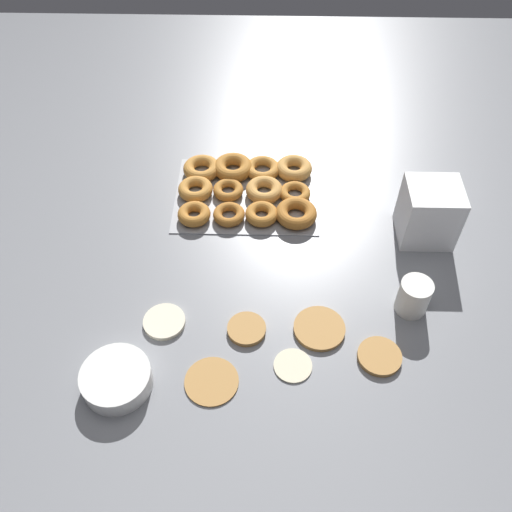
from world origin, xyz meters
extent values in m
plane|color=gray|center=(0.00, 0.00, 0.00)|extent=(3.00, 3.00, 0.00)
cylinder|color=beige|center=(-0.05, 0.15, 0.00)|extent=(0.09, 0.09, 0.01)
cylinder|color=#B27F42|center=(0.12, 0.19, 0.00)|extent=(0.12, 0.12, 0.01)
cylinder|color=#B27F42|center=(-0.25, 0.12, 0.01)|extent=(0.10, 0.10, 0.01)
cylinder|color=#B27F42|center=(-0.12, 0.05, 0.01)|extent=(0.12, 0.12, 0.01)
cylinder|color=beige|center=(0.24, 0.04, 0.01)|extent=(0.10, 0.10, 0.01)
cylinder|color=#B27F42|center=(0.05, 0.06, 0.01)|extent=(0.09, 0.09, 0.01)
cube|color=#93969B|center=(0.07, -0.40, 0.00)|extent=(0.40, 0.31, 0.01)
torus|color=#D19347|center=(-0.07, -0.49, 0.02)|extent=(0.11, 0.11, 0.03)
torus|color=#C68438|center=(0.02, -0.49, 0.02)|extent=(0.10, 0.10, 0.03)
torus|color=#B7752D|center=(0.11, -0.49, 0.02)|extent=(0.12, 0.12, 0.04)
torus|color=#C68438|center=(0.20, -0.49, 0.02)|extent=(0.11, 0.11, 0.03)
torus|color=#B7752D|center=(-0.07, -0.39, 0.02)|extent=(0.09, 0.09, 0.02)
torus|color=#D19347|center=(0.02, -0.40, 0.02)|extent=(0.10, 0.10, 0.03)
torus|color=#B7752D|center=(0.12, -0.40, 0.02)|extent=(0.09, 0.09, 0.03)
torus|color=#C68438|center=(0.21, -0.40, 0.02)|extent=(0.10, 0.10, 0.03)
torus|color=#AD6B28|center=(-0.07, -0.31, 0.02)|extent=(0.11, 0.11, 0.03)
torus|color=#B7752D|center=(0.02, -0.30, 0.02)|extent=(0.09, 0.09, 0.03)
torus|color=#AD6B28|center=(0.11, -0.30, 0.02)|extent=(0.09, 0.09, 0.02)
torus|color=#B7752D|center=(0.21, -0.30, 0.02)|extent=(0.09, 0.09, 0.03)
cylinder|color=white|center=(0.32, 0.20, 0.02)|extent=(0.15, 0.15, 0.05)
cube|color=white|center=(-0.41, -0.26, 0.01)|extent=(0.14, 0.13, 0.03)
cube|color=white|center=(-0.41, -0.26, 0.04)|extent=(0.14, 0.13, 0.03)
cube|color=white|center=(-0.41, -0.26, 0.07)|extent=(0.14, 0.13, 0.03)
cube|color=white|center=(-0.41, -0.26, 0.09)|extent=(0.14, 0.13, 0.03)
cube|color=white|center=(-0.41, -0.26, 0.12)|extent=(0.14, 0.13, 0.03)
cube|color=white|center=(-0.41, -0.26, 0.15)|extent=(0.14, 0.13, 0.03)
cylinder|color=white|center=(-0.34, -0.02, 0.04)|extent=(0.07, 0.07, 0.09)
camera|label=1|loc=(0.01, 0.74, 1.06)|focal=38.00mm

